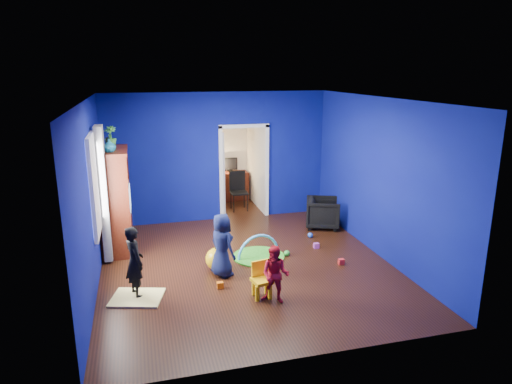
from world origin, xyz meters
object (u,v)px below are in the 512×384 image
object	(u,v)px
child_navy	(222,245)
toddler_red	(275,275)
folding_chair	(239,192)
child_black	(135,262)
vase	(109,146)
study_desk	(231,186)
tv_armoire	(115,201)
hopper_ball	(217,259)
kid_chair	(262,282)
play_mat	(259,256)
armchair	(323,213)
crt_tv	(117,199)

from	to	relation	value
child_navy	toddler_red	distance (m)	1.26
child_navy	toddler_red	world-z (taller)	child_navy
folding_chair	child_black	bearing A→B (deg)	-122.50
vase	folding_chair	size ratio (longest dim) A/B	0.25
study_desk	folding_chair	xyz separation A→B (m)	(0.00, -0.96, 0.09)
tv_armoire	study_desk	bearing A→B (deg)	45.62
child_black	vase	xyz separation A→B (m)	(-0.32, 1.71, 1.51)
hopper_ball	kid_chair	size ratio (longest dim) A/B	0.79
toddler_red	play_mat	distance (m)	1.76
armchair	crt_tv	distance (m)	4.34
tv_armoire	crt_tv	bearing A→B (deg)	0.00
study_desk	armchair	bearing A→B (deg)	-60.65
child_navy	folding_chair	world-z (taller)	child_navy
armchair	play_mat	world-z (taller)	armchair
child_black	vase	size ratio (longest dim) A/B	4.90
toddler_red	tv_armoire	xyz separation A→B (m)	(-2.32, 2.74, 0.54)
toddler_red	tv_armoire	size ratio (longest dim) A/B	0.45
play_mat	hopper_ball	bearing A→B (deg)	-158.07
toddler_red	study_desk	world-z (taller)	toddler_red
kid_chair	play_mat	distance (m)	1.55
child_black	folding_chair	bearing A→B (deg)	-53.98
child_black	child_navy	distance (m)	1.46
hopper_ball	armchair	bearing A→B (deg)	31.10
hopper_ball	tv_armoire	bearing A→B (deg)	140.54
vase	study_desk	distance (m)	4.57
child_black	folding_chair	distance (m)	4.65
child_navy	study_desk	xyz separation A→B (m)	(1.09, 4.51, -0.17)
vase	play_mat	world-z (taller)	vase
folding_chair	tv_armoire	bearing A→B (deg)	-145.74
child_black	kid_chair	xyz separation A→B (m)	(1.85, -0.53, -0.31)
crt_tv	play_mat	bearing A→B (deg)	-22.83
armchair	kid_chair	size ratio (longest dim) A/B	1.44
kid_chair	child_navy	bearing A→B (deg)	104.08
toddler_red	tv_armoire	distance (m)	3.63
kid_chair	study_desk	bearing A→B (deg)	71.31
child_black	hopper_ball	distance (m)	1.54
toddler_red	crt_tv	distance (m)	3.61
crt_tv	tv_armoire	bearing A→B (deg)	180.00
hopper_ball	play_mat	bearing A→B (deg)	21.93
child_navy	hopper_ball	size ratio (longest dim) A/B	2.76
armchair	study_desk	size ratio (longest dim) A/B	0.82
toddler_red	folding_chair	size ratio (longest dim) A/B	0.96
armchair	child_navy	size ratio (longest dim) A/B	0.66
vase	study_desk	world-z (taller)	vase
child_black	tv_armoire	xyz separation A→B (m)	(-0.32, 2.01, 0.42)
play_mat	folding_chair	bearing A→B (deg)	84.22
vase	kid_chair	distance (m)	3.61
armchair	hopper_ball	distance (m)	3.09
hopper_ball	vase	bearing A→B (deg)	147.20
armchair	study_desk	world-z (taller)	study_desk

